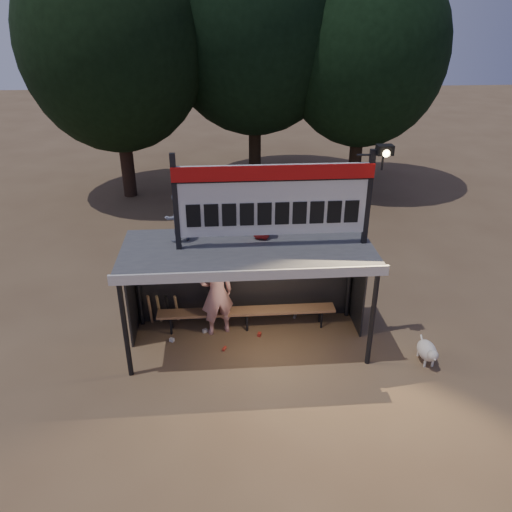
{
  "coord_description": "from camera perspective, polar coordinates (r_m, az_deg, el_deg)",
  "views": [
    {
      "loc": [
        -0.52,
        -8.95,
        6.53
      ],
      "look_at": [
        0.2,
        0.4,
        1.9
      ],
      "focal_mm": 35.0,
      "sensor_mm": 36.0,
      "label": 1
    }
  ],
  "objects": [
    {
      "name": "tree_left",
      "position": [
        19.29,
        -16.0,
        22.35
      ],
      "size": [
        6.46,
        6.46,
        9.27
      ],
      "color": "#311F16",
      "rests_on": "ground"
    },
    {
      "name": "tree_right",
      "position": [
        20.26,
        12.34,
        21.94
      ],
      "size": [
        6.08,
        6.08,
        8.72
      ],
      "color": "black",
      "rests_on": "ground"
    },
    {
      "name": "child_b",
      "position": [
        10.09,
        0.66,
        4.35
      ],
      "size": [
        0.5,
        0.41,
        0.89
      ],
      "primitive_type": "imported",
      "rotation": [
        0.0,
        0.0,
        2.81
      ],
      "color": "#AF1E1B",
      "rests_on": "dugout_shelter"
    },
    {
      "name": "dog",
      "position": [
        10.94,
        19.01,
        -10.24
      ],
      "size": [
        0.36,
        0.81,
        0.49
      ],
      "color": "silver",
      "rests_on": "ground"
    },
    {
      "name": "bench",
      "position": [
        11.3,
        -1.08,
        -6.38
      ],
      "size": [
        4.0,
        0.35,
        0.48
      ],
      "color": "#936845",
      "rests_on": "ground"
    },
    {
      "name": "bats",
      "position": [
        11.6,
        -10.54,
        -5.95
      ],
      "size": [
        0.67,
        0.35,
        0.84
      ],
      "color": "#9C6F49",
      "rests_on": "ground"
    },
    {
      "name": "litter",
      "position": [
        11.29,
        -2.85,
        -8.86
      ],
      "size": [
        2.95,
        1.27,
        0.08
      ],
      "color": "#A4271C",
      "rests_on": "ground"
    },
    {
      "name": "child_a",
      "position": [
        10.09,
        -9.07,
        4.37
      ],
      "size": [
        0.61,
        0.57,
        1.0
      ],
      "primitive_type": "imported",
      "rotation": [
        0.0,
        0.0,
        3.64
      ],
      "color": "gray",
      "rests_on": "dugout_shelter"
    },
    {
      "name": "dugout_shelter",
      "position": [
        10.33,
        -1.04,
        -0.69
      ],
      "size": [
        5.1,
        2.08,
        2.32
      ],
      "color": "#404043",
      "rests_on": "ground"
    },
    {
      "name": "ground",
      "position": [
        11.09,
        -0.89,
        -9.79
      ],
      "size": [
        80.0,
        80.0,
        0.0
      ],
      "primitive_type": "plane",
      "color": "brown",
      "rests_on": "ground"
    },
    {
      "name": "player",
      "position": [
        10.9,
        -4.5,
        -4.24
      ],
      "size": [
        0.84,
        0.67,
        2.02
      ],
      "primitive_type": "imported",
      "rotation": [
        0.0,
        0.0,
        3.43
      ],
      "color": "silver",
      "rests_on": "ground"
    },
    {
      "name": "tree_mid",
      "position": [
        20.51,
        -0.15,
        25.26
      ],
      "size": [
        7.22,
        7.22,
        10.36
      ],
      "color": "black",
      "rests_on": "ground"
    },
    {
      "name": "scoreboard_assembly",
      "position": [
        9.56,
        2.34,
        6.66
      ],
      "size": [
        4.1,
        0.27,
        1.99
      ],
      "color": "black",
      "rests_on": "dugout_shelter"
    }
  ]
}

